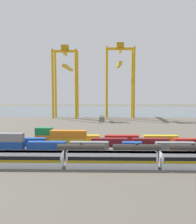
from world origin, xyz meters
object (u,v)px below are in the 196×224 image
shipping_container_2 (47,146)px  shipping_container_4 (132,146)px  passenger_train (112,159)px  shipping_container_22 (161,139)px  gantry_crane_central (120,73)px  shipping_container_8 (28,142)px  shipping_container_18 (44,138)px  shipping_container_3 (89,146)px  shipping_container_13 (192,142)px  shipping_container_0 (5,145)px  freight_tank_row (164,151)px  gantry_crane_west (66,74)px

shipping_container_2 → shipping_container_4: same height
passenger_train → shipping_container_22: passenger_train is taller
shipping_container_2 → gantry_crane_central: 104.45m
shipping_container_8 → shipping_container_18: bearing=55.2°
shipping_container_3 → shipping_container_13: bearing=9.8°
passenger_train → shipping_container_0: (-33.20, 18.32, -0.84)m
freight_tank_row → shipping_container_13: (12.98, 15.92, -0.75)m
freight_tank_row → gantry_crane_central: gantry_crane_central is taller
gantry_crane_west → gantry_crane_central: gantry_crane_central is taller
shipping_container_0 → freight_tank_row: bearing=-11.8°
shipping_container_18 → gantry_crane_west: 90.22m
freight_tank_row → shipping_container_22: 22.16m
shipping_container_3 → shipping_container_22: 27.52m
freight_tank_row → shipping_container_3: 23.32m
shipping_container_2 → shipping_container_4: size_ratio=2.00×
shipping_container_0 → shipping_container_22: (51.62, 11.80, 0.00)m
shipping_container_18 → gantry_crane_west: (-4.26, 85.70, 27.88)m
gantry_crane_west → gantry_crane_central: (36.57, -1.24, 0.77)m
shipping_container_22 → gantry_crane_central: gantry_crane_central is taller
passenger_train → shipping_container_2: 27.00m
shipping_container_2 → shipping_container_22: size_ratio=1.00×
shipping_container_3 → shipping_container_18: same height
shipping_container_0 → gantry_crane_central: (42.09, 96.26, 28.65)m
shipping_container_8 → shipping_container_22: (45.95, 5.90, 0.00)m
shipping_container_3 → shipping_container_18: 20.69m
shipping_container_22 → shipping_container_8: bearing=-172.7°
freight_tank_row → gantry_crane_central: (-5.72, 106.27, 27.90)m
shipping_container_8 → freight_tank_row: bearing=-20.7°
gantry_crane_central → shipping_container_8: bearing=-112.0°
shipping_container_0 → shipping_container_13: (60.79, 5.90, 0.00)m
shipping_container_8 → shipping_container_2: bearing=-37.4°
shipping_container_4 → shipping_container_8: 34.97m
shipping_container_8 → gantry_crane_west: bearing=90.1°
shipping_container_13 → gantry_crane_central: bearing=101.7°
gantry_crane_central → shipping_container_3: bearing=-99.0°
freight_tank_row → shipping_container_18: bearing=150.2°
shipping_container_4 → gantry_crane_west: gantry_crane_west is taller
shipping_container_2 → shipping_container_22: 40.02m
shipping_container_8 → gantry_crane_central: gantry_crane_central is taller
shipping_container_3 → shipping_container_8: 21.90m
shipping_container_8 → shipping_container_4: bearing=-9.7°
shipping_container_2 → gantry_crane_central: bearing=73.4°
shipping_container_13 → shipping_container_0: bearing=-174.5°
freight_tank_row → shipping_container_8: freight_tank_row is taller
shipping_container_2 → shipping_container_0: bearing=180.0°
passenger_train → shipping_container_3: size_ratio=5.54×
shipping_container_0 → shipping_container_4: 40.15m
freight_tank_row → gantry_crane_west: bearing=111.5°
shipping_container_0 → shipping_container_8: 8.18m
shipping_container_0 → gantry_crane_west: (5.52, 97.50, 27.88)m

